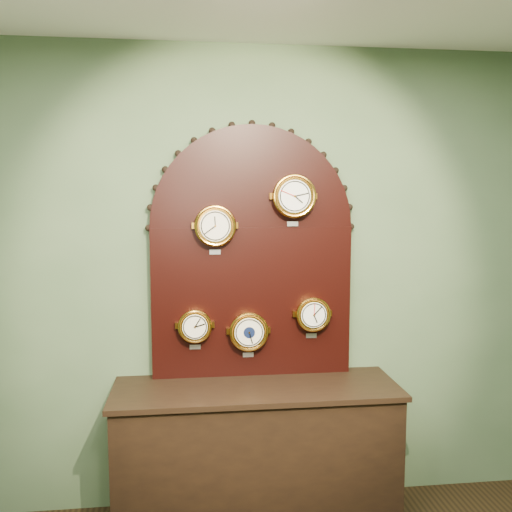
{
  "coord_description": "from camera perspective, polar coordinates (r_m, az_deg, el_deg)",
  "views": [
    {
      "loc": [
        -0.36,
        -0.77,
        1.92
      ],
      "look_at": [
        0.0,
        2.25,
        1.58
      ],
      "focal_mm": 38.25,
      "sensor_mm": 36.0,
      "label": 1
    }
  ],
  "objects": [
    {
      "name": "display_board",
      "position": [
        3.25,
        -0.42,
        1.2
      ],
      "size": [
        1.26,
        0.06,
        1.53
      ],
      "color": "black",
      "rests_on": "shop_counter"
    },
    {
      "name": "tide_clock",
      "position": [
        3.31,
        5.95,
        -6.06
      ],
      "size": [
        0.21,
        0.08,
        0.26
      ],
      "color": "#C68729",
      "rests_on": "display_board"
    },
    {
      "name": "arabic_clock",
      "position": [
        3.21,
        3.98,
        6.26
      ],
      "size": [
        0.26,
        0.08,
        0.31
      ],
      "color": "#C68729",
      "rests_on": "display_board"
    },
    {
      "name": "hygrometer",
      "position": [
        3.24,
        -6.41,
        -7.26
      ],
      "size": [
        0.2,
        0.08,
        0.25
      ],
      "color": "#C68729",
      "rests_on": "display_board"
    },
    {
      "name": "roman_clock",
      "position": [
        3.16,
        -4.31,
        3.17
      ],
      "size": [
        0.24,
        0.08,
        0.29
      ],
      "color": "#C68729",
      "rests_on": "display_board"
    },
    {
      "name": "wall_back",
      "position": [
        3.33,
        -0.51,
        -2.6
      ],
      "size": [
        4.0,
        0.0,
        4.0
      ],
      "primitive_type": "plane",
      "rotation": [
        1.57,
        0.0,
        0.0
      ],
      "color": "#506948",
      "rests_on": "ground"
    },
    {
      "name": "shop_counter",
      "position": [
        3.38,
        0.04,
        -20.33
      ],
      "size": [
        1.6,
        0.5,
        0.8
      ],
      "primitive_type": "cube",
      "color": "black",
      "rests_on": "ground_plane"
    },
    {
      "name": "barometer",
      "position": [
        3.27,
        -0.77,
        -7.88
      ],
      "size": [
        0.23,
        0.08,
        0.29
      ],
      "color": "#C68729",
      "rests_on": "display_board"
    }
  ]
}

